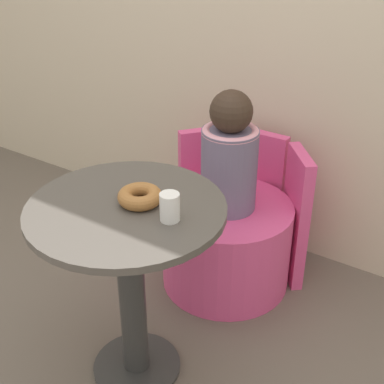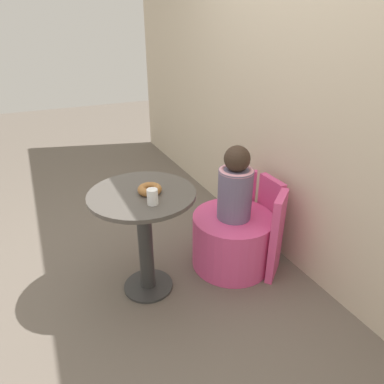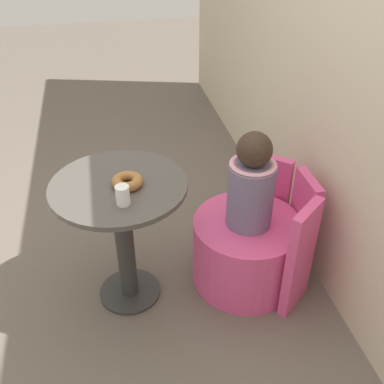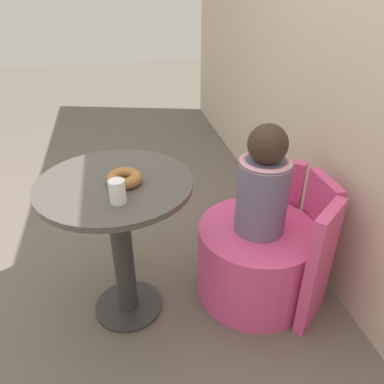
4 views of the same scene
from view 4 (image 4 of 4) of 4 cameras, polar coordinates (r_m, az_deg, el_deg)
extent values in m
plane|color=#665B51|center=(1.99, -10.65, -17.25)|extent=(12.00, 12.00, 0.00)
cylinder|color=#333333|center=(1.99, -9.56, -16.64)|extent=(0.33, 0.33, 0.02)
cylinder|color=#333333|center=(1.75, -10.53, -8.87)|extent=(0.09, 0.09, 0.68)
cylinder|color=#4C4742|center=(1.56, -11.72, 1.18)|extent=(0.65, 0.65, 0.02)
cylinder|color=#E54C8C|center=(1.94, 9.53, -10.16)|extent=(0.58, 0.58, 0.40)
cube|color=#E54C8C|center=(2.00, 18.31, -6.05)|extent=(0.25, 0.05, 0.63)
cube|color=#E54C8C|center=(1.79, 18.74, -11.00)|extent=(0.20, 0.22, 0.63)
cube|color=#E54C8C|center=(2.12, 12.65, -2.79)|extent=(0.20, 0.22, 0.63)
cylinder|color=slate|center=(1.73, 10.58, -0.60)|extent=(0.24, 0.24, 0.35)
torus|color=pink|center=(1.65, 11.12, 4.40)|extent=(0.24, 0.24, 0.04)
sphere|color=#38281E|center=(1.61, 11.43, 7.22)|extent=(0.17, 0.17, 0.17)
torus|color=#9E6633|center=(1.52, -10.29, 2.07)|extent=(0.14, 0.14, 0.05)
cylinder|color=white|center=(1.39, -11.30, 0.07)|extent=(0.06, 0.06, 0.09)
camera|label=1|loc=(1.21, -86.77, 9.55)|focal=50.00mm
camera|label=2|loc=(0.69, -138.96, -9.08)|focal=32.00mm
camera|label=3|loc=(0.57, 177.45, 15.57)|focal=42.00mm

